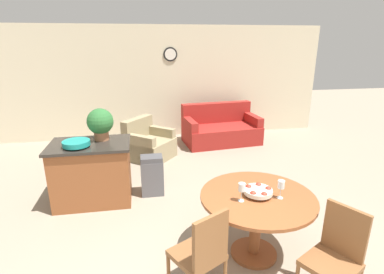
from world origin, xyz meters
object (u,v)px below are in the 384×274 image
dining_table (257,209)px  couch (220,130)px  fruit_bowl (258,191)px  potted_plant (100,123)px  armchair (148,145)px  wine_glass_left (242,188)px  dining_chair_near_right (336,253)px  wine_glass_right (281,185)px  dining_chair_near_left (202,251)px  kitchen_island (93,172)px  teal_bowl (76,143)px  trash_bin (152,175)px

dining_table → couch: (0.67, 3.95, -0.28)m
fruit_bowl → potted_plant: 2.51m
armchair → wine_glass_left: bearing=-125.8°
dining_chair_near_right → dining_table: bearing=5.2°
wine_glass_right → dining_table: bearing=156.4°
couch → armchair: 1.89m
potted_plant → wine_glass_right: bearing=-42.4°
potted_plant → armchair: (0.72, 1.48, -0.90)m
wine_glass_left → potted_plant: potted_plant is taller
dining_table → potted_plant: bearing=135.9°
wine_glass_left → couch: bearing=77.6°
dining_chair_near_left → kitchen_island: dining_chair_near_left is taller
dining_chair_near_right → couch: (0.20, 4.66, -0.21)m
teal_bowl → dining_chair_near_left: bearing=-54.3°
dining_table → potted_plant: potted_plant is taller
kitchen_island → couch: kitchen_island is taller
trash_bin → armchair: (-0.00, 1.57, -0.04)m
dining_chair_near_right → couch: 4.67m
fruit_bowl → wine_glass_right: size_ratio=1.51×
fruit_bowl → trash_bin: fruit_bowl is taller
fruit_bowl → armchair: 3.42m
fruit_bowl → wine_glass_left: wine_glass_left is taller
wine_glass_left → kitchen_island: (-1.73, 1.66, -0.44)m
kitchen_island → couch: bearing=42.2°
wine_glass_left → kitchen_island: wine_glass_left is taller
dining_chair_near_left → wine_glass_left: bearing=10.2°
dining_table → potted_plant: 2.55m
potted_plant → armchair: bearing=64.2°
dining_chair_near_right → wine_glass_left: size_ratio=4.62×
fruit_bowl → dining_table: bearing=171.6°
dining_table → kitchen_island: kitchen_island is taller
dining_table → couch: size_ratio=0.68×
dining_table → trash_bin: size_ratio=1.94×
fruit_bowl → kitchen_island: kitchen_island is taller
fruit_bowl → teal_bowl: 2.55m
wine_glass_left → potted_plant: size_ratio=0.43×
dining_table → armchair: armchair is taller
wine_glass_right → kitchen_island: wine_glass_right is taller
dining_chair_near_left → potted_plant: 2.54m
dining_chair_near_left → trash_bin: (-0.36, 2.12, -0.19)m
trash_bin → couch: couch is taller
teal_bowl → armchair: bearing=59.8°
kitchen_island → dining_chair_near_right: bearing=-43.5°
fruit_bowl → potted_plant: (-1.78, 1.73, 0.38)m
couch → dining_chair_near_left: bearing=-113.5°
dining_chair_near_left → fruit_bowl: bearing=5.2°
wine_glass_left → teal_bowl: 2.42m
dining_chair_near_left → fruit_bowl: 0.90m
dining_chair_near_left → wine_glass_right: 1.07m
dining_chair_near_left → dining_chair_near_right: bearing=-39.8°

